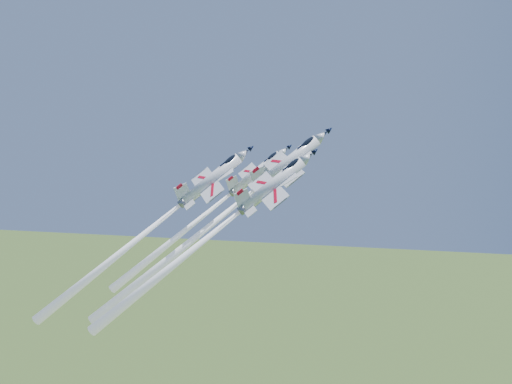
% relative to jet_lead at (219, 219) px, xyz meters
% --- Properties ---
extents(jet_lead, '(36.25, 22.39, 37.31)m').
position_rel_jet_lead_xyz_m(jet_lead, '(0.00, 0.00, 0.00)').
color(jet_lead, silver).
extents(jet_left, '(28.81, 17.70, 29.45)m').
position_rel_jet_lead_xyz_m(jet_left, '(-3.55, 4.67, -0.03)').
color(jet_left, silver).
extents(jet_right, '(31.99, 19.63, 32.65)m').
position_rel_jet_lead_xyz_m(jet_right, '(0.64, -7.54, -1.12)').
color(jet_right, silver).
extents(jet_slot, '(32.89, 20.22, 33.65)m').
position_rel_jet_lead_xyz_m(jet_slot, '(-11.65, -2.81, -1.60)').
color(jet_slot, silver).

